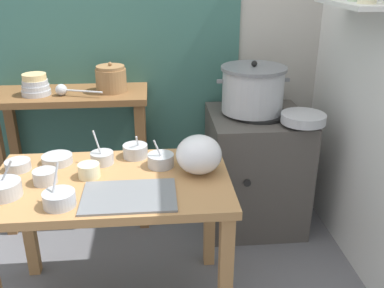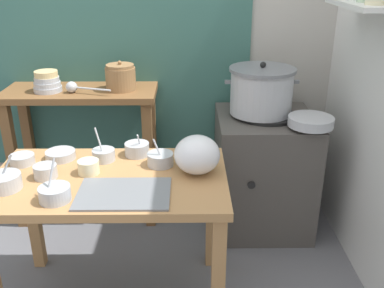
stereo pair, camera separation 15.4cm
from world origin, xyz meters
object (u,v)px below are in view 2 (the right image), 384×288
Objects in this scene: plastic_bag at (197,155)px; prep_bowl_1 at (137,149)px; prep_bowl_0 at (4,181)px; prep_bowl_2 at (45,171)px; back_shelf_table at (83,123)px; wide_pan at (311,121)px; prep_bowl_3 at (88,166)px; serving_tray at (124,194)px; clay_pot at (121,77)px; bowl_stack_enamel at (47,82)px; prep_bowl_8 at (160,159)px; prep_table at (111,197)px; prep_bowl_5 at (104,154)px; steamer_pot at (261,91)px; stove_block at (263,171)px; prep_bowl_4 at (61,154)px; prep_bowl_6 at (55,193)px; ladle at (73,87)px; prep_bowl_7 at (22,159)px.

plastic_bag is 1.70× the size of prep_bowl_1.
prep_bowl_2 is at bearing 35.89° from prep_bowl_0.
back_shelf_table reaches higher than wide_pan.
serving_tray is at bearing -47.00° from prep_bowl_3.
clay_pot is 1.09× the size of bowl_stack_enamel.
prep_bowl_0 is 1.15× the size of prep_bowl_8.
prep_table is 10.89× the size of prep_bowl_3.
prep_table is 6.38× the size of prep_bowl_5.
prep_bowl_8 is (-0.58, -0.61, -0.17)m from steamer_pot.
stove_block is 1.23m from prep_bowl_3.
prep_bowl_3 is 0.24m from prep_bowl_4.
clay_pot is at bearing 74.14° from prep_bowl_2.
steamer_pot is 2.49× the size of prep_bowl_6.
steamer_pot is 1.34m from prep_bowl_2.
bowl_stack_enamel reaches higher than prep_bowl_1.
steamer_pot is 0.86m from prep_bowl_8.
plastic_bag is (0.72, -0.80, 0.13)m from back_shelf_table.
prep_bowl_0 reaches higher than prep_bowl_2.
prep_bowl_2 is (0.04, -0.78, -0.18)m from ladle.
prep_bowl_1 reaches higher than prep_bowl_2.
plastic_bag is at bearing 3.81° from prep_bowl_2.
clay_pot is at bearing 0.00° from back_shelf_table.
prep_bowl_8 is at bearing 64.18° from serving_tray.
prep_bowl_7 is at bearing -119.82° from clay_pot.
ladle is 0.80m from prep_bowl_2.
steamer_pot reaches higher than prep_bowl_3.
prep_bowl_8 reaches higher than prep_bowl_3.
prep_bowl_7 is (-0.35, 0.11, -0.01)m from prep_bowl_3.
bowl_stack_enamel is (-1.36, 0.09, 0.58)m from stove_block.
prep_bowl_4 is at bearing -155.68° from stove_block.
prep_bowl_3 is at bearing -165.43° from prep_bowl_8.
clay_pot reaches higher than prep_bowl_0.
wide_pan is 0.92m from prep_bowl_8.
serving_tray is 2.22× the size of prep_bowl_6.
back_shelf_table is (-0.31, 0.85, 0.07)m from prep_table.
clay_pot is 0.91m from prep_bowl_2.
bowl_stack_enamel is 0.87m from prep_bowl_2.
prep_table is 1.41× the size of stove_block.
prep_bowl_5 is at bearing 5.35° from prep_bowl_7.
wide_pan is 2.42× the size of prep_bowl_2.
wide_pan is at bearing 16.03° from prep_bowl_5.
ladle is at bearing 129.34° from prep_bowl_1.
plastic_bag reaches higher than prep_table.
ladle is at bearing -166.34° from clay_pot.
wide_pan is at bearing 25.24° from prep_table.
prep_table is at bearing -19.80° from prep_bowl_3.
prep_bowl_5 is 1.21× the size of prep_bowl_8.
ladle is at bearing 98.14° from prep_bowl_6.
prep_bowl_0 is at bearing -160.71° from prep_bowl_8.
back_shelf_table is at bearing 82.48° from prep_bowl_0.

